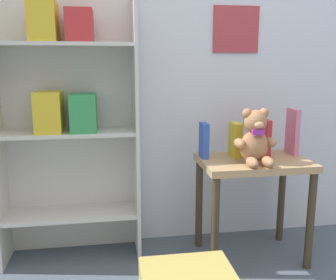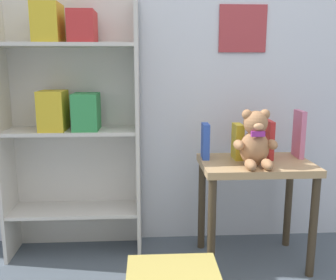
# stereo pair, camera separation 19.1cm
# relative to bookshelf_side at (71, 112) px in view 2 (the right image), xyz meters

# --- Properties ---
(wall_back) EXTENTS (4.80, 0.07, 2.50)m
(wall_back) POSITION_rel_bookshelf_side_xyz_m (0.85, 0.15, 0.46)
(wall_back) COLOR silver
(wall_back) RESTS_ON ground_plane
(bookshelf_side) EXTENTS (0.72, 0.26, 1.38)m
(bookshelf_side) POSITION_rel_bookshelf_side_xyz_m (0.00, 0.00, 0.00)
(bookshelf_side) COLOR beige
(bookshelf_side) RESTS_ON ground_plane
(display_table) EXTENTS (0.56, 0.39, 0.55)m
(display_table) POSITION_rel_bookshelf_side_xyz_m (0.96, -0.19, -0.33)
(display_table) COLOR tan
(display_table) RESTS_ON ground_plane
(teddy_bear) EXTENTS (0.21, 0.19, 0.28)m
(teddy_bear) POSITION_rel_bookshelf_side_xyz_m (0.92, -0.27, -0.11)
(teddy_bear) COLOR #A8754C
(teddy_bear) RESTS_ON display_table
(book_standing_blue) EXTENTS (0.04, 0.10, 0.18)m
(book_standing_blue) POSITION_rel_bookshelf_side_xyz_m (0.71, -0.11, -0.14)
(book_standing_blue) COLOR #2D51B7
(book_standing_blue) RESTS_ON display_table
(book_standing_yellow) EXTENTS (0.04, 0.11, 0.18)m
(book_standing_yellow) POSITION_rel_bookshelf_side_xyz_m (0.87, -0.13, -0.14)
(book_standing_yellow) COLOR gold
(book_standing_yellow) RESTS_ON display_table
(book_standing_red) EXTENTS (0.03, 0.14, 0.20)m
(book_standing_red) POSITION_rel_bookshelf_side_xyz_m (1.04, -0.12, -0.13)
(book_standing_red) COLOR red
(book_standing_red) RESTS_ON display_table
(book_standing_pink) EXTENTS (0.03, 0.13, 0.25)m
(book_standing_pink) POSITION_rel_bookshelf_side_xyz_m (1.21, -0.10, -0.11)
(book_standing_pink) COLOR #D17093
(book_standing_pink) RESTS_ON display_table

